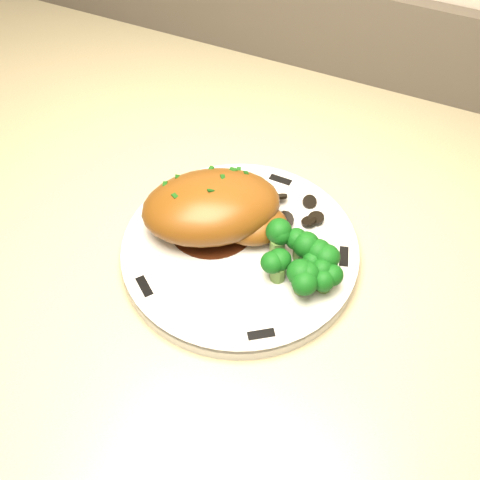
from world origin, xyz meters
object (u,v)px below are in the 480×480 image
at_px(counter, 306,446).
at_px(chicken_breast, 216,209).
at_px(plate, 240,251).
at_px(broccoli_florets, 301,261).

height_order(counter, chicken_breast, counter).
height_order(plate, broccoli_florets, broccoli_florets).
height_order(counter, broccoli_florets, counter).
bearing_deg(broccoli_florets, counter, 37.08).
xyz_separation_m(counter, plate, (-0.10, -0.02, 0.47)).
height_order(chicken_breast, broccoli_florets, chicken_breast).
bearing_deg(counter, chicken_breast, -176.95).
distance_m(plate, chicken_breast, 0.05).
relative_size(counter, plate, 9.11).
bearing_deg(broccoli_florets, plate, 173.53).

